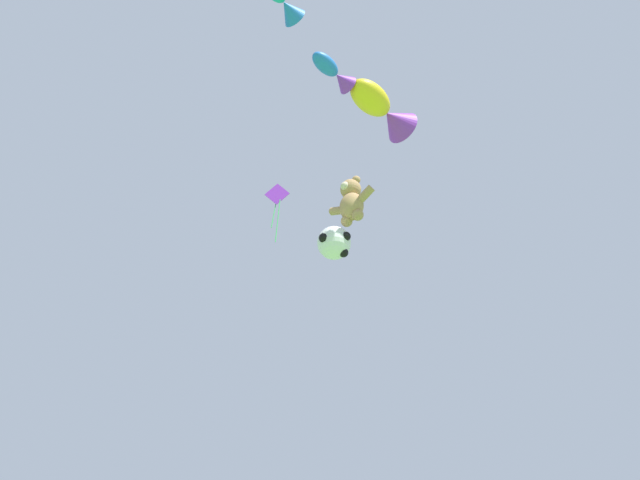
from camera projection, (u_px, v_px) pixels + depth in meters
name	position (u px, v px, depth m)	size (l,w,h in m)	color
teddy_bear_kite	(351.00, 201.00, 15.51)	(1.73, 0.76, 1.76)	tan
soccer_ball_kite	(334.00, 243.00, 14.81)	(1.12, 1.11, 1.03)	white
fish_kite_goldfin	(383.00, 110.00, 14.72)	(1.10, 2.32, 1.08)	yellow
fish_kite_cobalt	(334.00, 72.00, 13.76)	(0.59, 1.41, 0.58)	blue
diamond_kite	(277.00, 199.00, 19.34)	(0.80, 0.64, 2.94)	purple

